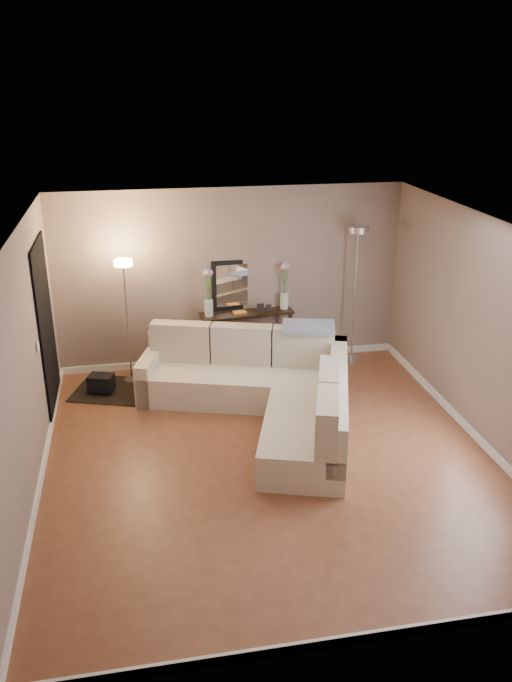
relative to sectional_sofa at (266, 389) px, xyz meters
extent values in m
cube|color=brown|center=(-0.17, -1.01, -0.36)|extent=(5.00, 5.50, 0.01)
cube|color=white|center=(-0.17, -1.01, 2.25)|extent=(5.00, 5.50, 0.01)
cube|color=gray|center=(-0.17, 1.75, 0.95)|extent=(5.00, 0.02, 2.60)
cube|color=gray|center=(-0.17, -3.77, 0.95)|extent=(5.00, 0.02, 2.60)
cube|color=gray|center=(-2.68, -1.01, 0.95)|extent=(0.02, 5.50, 2.60)
cube|color=gray|center=(2.34, -1.01, 0.95)|extent=(0.02, 5.50, 2.60)
cube|color=white|center=(-0.17, 1.73, -0.30)|extent=(5.00, 0.03, 0.10)
cube|color=white|center=(-0.17, -3.74, -0.30)|extent=(5.00, 0.03, 0.10)
cube|color=white|center=(-2.66, -1.01, -0.30)|extent=(0.03, 5.50, 0.10)
cube|color=white|center=(2.31, -1.01, -0.30)|extent=(0.03, 5.50, 0.10)
cube|color=black|center=(-2.65, 0.69, 0.75)|extent=(0.02, 1.20, 2.20)
cube|color=white|center=(-2.65, -0.16, 0.85)|extent=(0.02, 0.08, 0.12)
cube|color=beige|center=(-0.21, 0.48, -0.14)|extent=(2.84, 1.69, 0.41)
cube|color=beige|center=(-0.10, 0.82, 0.14)|extent=(2.62, 1.01, 0.58)
cube|color=beige|center=(-1.41, 0.86, -0.06)|extent=(0.46, 0.94, 0.58)
cube|color=beige|center=(0.23, -1.01, -0.14)|extent=(1.38, 1.85, 0.41)
cube|color=beige|center=(0.72, -0.68, 0.14)|extent=(0.98, 2.52, 0.58)
cube|color=beige|center=(-0.97, 0.98, 0.33)|extent=(0.83, 0.46, 0.54)
cube|color=beige|center=(-0.19, 0.73, 0.33)|extent=(0.83, 0.46, 0.54)
cube|color=beige|center=(0.60, 0.48, 0.33)|extent=(0.83, 0.46, 0.54)
cube|color=beige|center=(0.56, -0.79, 0.33)|extent=(0.44, 0.78, 0.54)
cube|color=beige|center=(0.33, -1.53, 0.33)|extent=(0.44, 0.78, 0.54)
cube|color=gray|center=(0.66, 0.48, 0.61)|extent=(0.76, 0.55, 0.09)
cube|color=black|center=(0.03, 1.59, 0.45)|extent=(1.37, 0.50, 0.04)
cube|color=black|center=(-0.57, 1.38, 0.04)|extent=(0.05, 0.05, 0.78)
cube|color=black|center=(-0.60, 1.67, 0.04)|extent=(0.05, 0.05, 0.78)
cube|color=black|center=(0.67, 1.51, 0.04)|extent=(0.05, 0.05, 0.78)
cube|color=black|center=(0.63, 1.80, 0.04)|extent=(0.05, 0.05, 0.78)
cube|color=black|center=(0.03, 1.59, -0.17)|extent=(1.29, 0.46, 0.03)
cube|color=#BF3333|center=(-0.51, 1.53, -0.05)|extent=(0.05, 0.17, 0.20)
cube|color=#3359A5|center=(-0.47, 1.53, -0.04)|extent=(0.05, 0.17, 0.22)
cube|color=gold|center=(-0.42, 1.54, -0.03)|extent=(0.06, 0.17, 0.24)
cube|color=#3F7F4C|center=(-0.37, 1.55, -0.05)|extent=(0.07, 0.17, 0.20)
cube|color=#994C99|center=(-0.32, 1.55, -0.04)|extent=(0.05, 0.17, 0.22)
cube|color=orange|center=(-0.28, 1.56, -0.03)|extent=(0.05, 0.17, 0.24)
cube|color=#262626|center=(-0.23, 1.56, -0.05)|extent=(0.06, 0.17, 0.20)
cube|color=#4C99B2|center=(-0.18, 1.57, -0.04)|extent=(0.07, 0.17, 0.22)
cube|color=#B2A58C|center=(-0.13, 1.57, -0.03)|extent=(0.05, 0.17, 0.24)
cube|color=brown|center=(-0.09, 1.58, -0.05)|extent=(0.05, 0.17, 0.20)
cube|color=navy|center=(-0.04, 1.58, -0.04)|extent=(0.06, 0.17, 0.22)
cube|color=gold|center=(0.02, 1.59, -0.03)|extent=(0.07, 0.17, 0.24)
cube|color=black|center=(0.02, 1.76, 0.85)|extent=(0.95, 0.14, 0.74)
cube|color=white|center=(0.02, 1.74, 0.85)|extent=(0.82, 0.10, 0.62)
cube|color=orange|center=(-0.08, 1.54, 0.48)|extent=(0.20, 0.14, 0.04)
cube|color=black|center=(0.23, 1.56, 0.53)|extent=(0.10, 0.03, 0.13)
cube|color=black|center=(0.35, 1.57, 0.52)|extent=(0.08, 0.03, 0.11)
cylinder|color=silver|center=(-0.53, 1.53, 0.59)|extent=(0.14, 0.14, 0.25)
cylinder|color=#38722D|center=(-0.54, 1.53, 0.88)|extent=(0.10, 0.02, 0.43)
sphere|color=#E5598C|center=(-0.57, 1.52, 1.09)|extent=(0.08, 0.08, 0.07)
cylinder|color=#38722D|center=(-0.54, 1.53, 0.89)|extent=(0.06, 0.01, 0.45)
sphere|color=white|center=(-0.55, 1.53, 1.11)|extent=(0.08, 0.08, 0.07)
cylinder|color=#38722D|center=(-0.53, 1.53, 0.90)|extent=(0.01, 0.01, 0.47)
sphere|color=#598CE5|center=(-0.53, 1.53, 1.13)|extent=(0.08, 0.08, 0.07)
cylinder|color=#38722D|center=(-0.52, 1.53, 0.88)|extent=(0.06, 0.01, 0.43)
sphere|color=#E58C4C|center=(-0.51, 1.53, 1.09)|extent=(0.08, 0.08, 0.07)
cylinder|color=#38722D|center=(-0.51, 1.53, 0.89)|extent=(0.11, 0.02, 0.45)
sphere|color=#D866B2|center=(-0.49, 1.53, 1.11)|extent=(0.08, 0.08, 0.07)
cylinder|color=silver|center=(0.60, 1.65, 0.59)|extent=(0.14, 0.14, 0.25)
cylinder|color=#38722D|center=(0.58, 1.65, 0.88)|extent=(0.10, 0.02, 0.43)
sphere|color=#E5598C|center=(0.56, 1.64, 1.09)|extent=(0.08, 0.08, 0.07)
cylinder|color=#38722D|center=(0.59, 1.65, 0.89)|extent=(0.06, 0.01, 0.45)
sphere|color=white|center=(0.58, 1.65, 1.11)|extent=(0.08, 0.08, 0.07)
cylinder|color=#38722D|center=(0.60, 1.65, 0.90)|extent=(0.01, 0.01, 0.47)
sphere|color=#598CE5|center=(0.60, 1.65, 1.13)|extent=(0.08, 0.08, 0.07)
cylinder|color=#38722D|center=(0.61, 1.65, 0.88)|extent=(0.06, 0.01, 0.43)
sphere|color=#E58C4C|center=(0.62, 1.65, 1.09)|extent=(0.08, 0.08, 0.07)
cylinder|color=#38722D|center=(0.62, 1.65, 0.89)|extent=(0.11, 0.02, 0.45)
sphere|color=#D866B2|center=(0.64, 1.65, 1.11)|extent=(0.08, 0.08, 0.07)
cylinder|color=silver|center=(-1.67, 1.32, -0.34)|extent=(0.29, 0.29, 0.03)
cylinder|color=silver|center=(-1.67, 1.32, 0.50)|extent=(0.03, 0.03, 1.67)
cylinder|color=#FFBF72|center=(-1.67, 1.32, 1.37)|extent=(0.32, 0.32, 0.08)
cylinder|color=silver|center=(1.61, 1.44, -0.33)|extent=(0.32, 0.32, 0.03)
cylinder|color=silver|center=(1.61, 1.44, 0.64)|extent=(0.04, 0.04, 1.95)
cylinder|color=silver|center=(1.61, 1.44, 1.66)|extent=(0.35, 0.35, 0.09)
cube|color=black|center=(-1.87, 1.03, -0.34)|extent=(1.36, 1.19, 0.02)
cube|color=black|center=(-2.08, 1.00, -0.19)|extent=(0.38, 0.32, 0.21)
camera|label=1|loc=(-1.53, -7.37, 3.69)|focal=35.00mm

